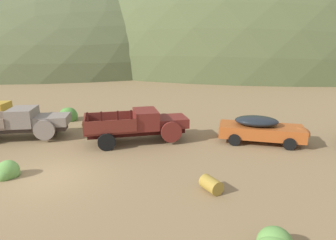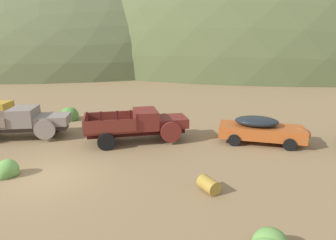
{
  "view_description": "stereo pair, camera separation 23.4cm",
  "coord_description": "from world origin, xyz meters",
  "px_view_note": "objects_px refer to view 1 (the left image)",
  "views": [
    {
      "loc": [
        5.99,
        -10.59,
        5.56
      ],
      "look_at": [
        4.55,
        5.9,
        1.1
      ],
      "focal_mm": 30.06,
      "sensor_mm": 36.0,
      "label": 1
    },
    {
      "loc": [
        6.22,
        -10.57,
        5.56
      ],
      "look_at": [
        4.55,
        5.9,
        1.1
      ],
      "focal_mm": 30.06,
      "sensor_mm": 36.0,
      "label": 2
    }
  ],
  "objects_px": {
    "truck_primer_gray": "(22,122)",
    "car_oxide_orange": "(263,129)",
    "oil_drum_by_truck": "(211,185)",
    "truck_oxblood": "(143,125)"
  },
  "relations": [
    {
      "from": "truck_primer_gray",
      "to": "car_oxide_orange",
      "type": "height_order",
      "value": "truck_primer_gray"
    },
    {
      "from": "car_oxide_orange",
      "to": "oil_drum_by_truck",
      "type": "height_order",
      "value": "car_oxide_orange"
    },
    {
      "from": "truck_primer_gray",
      "to": "car_oxide_orange",
      "type": "bearing_deg",
      "value": -11.13
    },
    {
      "from": "truck_primer_gray",
      "to": "oil_drum_by_truck",
      "type": "bearing_deg",
      "value": -39.53
    },
    {
      "from": "car_oxide_orange",
      "to": "oil_drum_by_truck",
      "type": "relative_size",
      "value": 5.04
    },
    {
      "from": "car_oxide_orange",
      "to": "oil_drum_by_truck",
      "type": "bearing_deg",
      "value": -110.39
    },
    {
      "from": "truck_primer_gray",
      "to": "truck_oxblood",
      "type": "bearing_deg",
      "value": -11.89
    },
    {
      "from": "truck_primer_gray",
      "to": "oil_drum_by_truck",
      "type": "height_order",
      "value": "truck_primer_gray"
    },
    {
      "from": "truck_oxblood",
      "to": "car_oxide_orange",
      "type": "height_order",
      "value": "truck_oxblood"
    },
    {
      "from": "truck_primer_gray",
      "to": "truck_oxblood",
      "type": "xyz_separation_m",
      "value": [
        7.39,
        0.15,
        0.01
      ]
    }
  ]
}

